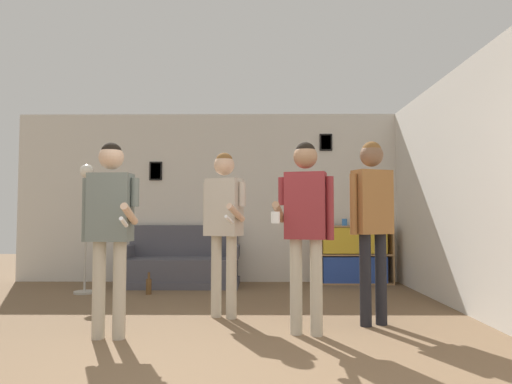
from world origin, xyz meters
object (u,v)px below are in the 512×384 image
object	(u,v)px
person_watcher_holding_cup	(306,215)
person_spectator_near_bookshelf	(372,210)
bottle_on_floor	(149,286)
bookshelf	(354,255)
drinking_cup	(345,222)
person_player_foreground_left	(110,217)
person_player_foreground_center	(224,215)
couch	(181,266)
floor_lamp	(86,207)

from	to	relation	value
person_watcher_holding_cup	person_spectator_near_bookshelf	size ratio (longest dim) A/B	0.96
bottle_on_floor	bookshelf	bearing A→B (deg)	18.34
drinking_cup	bottle_on_floor	bearing A→B (deg)	-160.82
person_player_foreground_left	person_spectator_near_bookshelf	world-z (taller)	person_spectator_near_bookshelf
person_player_foreground_left	person_player_foreground_center	bearing A→B (deg)	41.66
couch	person_spectator_near_bookshelf	size ratio (longest dim) A/B	0.99
bookshelf	drinking_cup	distance (m)	0.52
couch	person_watcher_holding_cup	distance (m)	3.36
drinking_cup	person_player_foreground_left	bearing A→B (deg)	-129.38
couch	bottle_on_floor	xyz separation A→B (m)	(-0.30, -0.78, -0.18)
person_watcher_holding_cup	bottle_on_floor	distance (m)	2.96
couch	floor_lamp	bearing A→B (deg)	-149.15
person_player_foreground_left	person_watcher_holding_cup	size ratio (longest dim) A/B	0.99
floor_lamp	drinking_cup	size ratio (longest dim) A/B	16.58
person_player_foreground_left	person_spectator_near_bookshelf	bearing A→B (deg)	11.81
couch	person_player_foreground_center	xyz separation A→B (m)	(0.82, -2.17, 0.76)
person_player_foreground_left	person_spectator_near_bookshelf	xyz separation A→B (m)	(2.39, 0.50, 0.07)
person_player_foreground_center	floor_lamp	bearing A→B (deg)	143.87
floor_lamp	person_player_foreground_left	bearing A→B (deg)	-64.58
person_player_foreground_center	person_watcher_holding_cup	xyz separation A→B (m)	(0.78, -0.68, 0.00)
person_player_foreground_left	bottle_on_floor	world-z (taller)	person_player_foreground_left
bookshelf	person_spectator_near_bookshelf	distance (m)	2.79
bookshelf	person_spectator_near_bookshelf	xyz separation A→B (m)	(-0.37, -2.69, 0.66)
person_watcher_holding_cup	bookshelf	bearing A→B (deg)	70.99
couch	floor_lamp	world-z (taller)	floor_lamp
bookshelf	bottle_on_floor	distance (m)	3.12
person_watcher_holding_cup	person_player_foreground_center	bearing A→B (deg)	139.16
person_player_foreground_left	person_player_foreground_center	world-z (taller)	person_player_foreground_center
couch	bookshelf	bearing A→B (deg)	4.20
person_watcher_holding_cup	drinking_cup	bearing A→B (deg)	73.32
couch	person_player_foreground_center	world-z (taller)	person_player_foreground_center
bookshelf	bottle_on_floor	xyz separation A→B (m)	(-2.95, -0.98, -0.33)
bookshelf	person_watcher_holding_cup	distance (m)	3.28
bookshelf	floor_lamp	bearing A→B (deg)	-166.74
couch	bookshelf	world-z (taller)	couch
couch	person_watcher_holding_cup	xyz separation A→B (m)	(1.60, -2.85, 0.76)
person_player_foreground_left	person_watcher_holding_cup	xyz separation A→B (m)	(1.70, 0.14, 0.02)
person_watcher_holding_cup	drinking_cup	distance (m)	3.18
person_watcher_holding_cup	couch	bearing A→B (deg)	119.30
floor_lamp	person_watcher_holding_cup	xyz separation A→B (m)	(2.79, -2.14, -0.12)
person_player_foreground_center	drinking_cup	distance (m)	2.92
person_player_foreground_left	drinking_cup	size ratio (longest dim) A/B	15.92
person_player_foreground_left	person_watcher_holding_cup	bearing A→B (deg)	4.73
floor_lamp	drinking_cup	world-z (taller)	floor_lamp
person_player_foreground_center	person_spectator_near_bookshelf	distance (m)	1.50
floor_lamp	person_player_foreground_center	world-z (taller)	floor_lamp
floor_lamp	person_player_foreground_center	size ratio (longest dim) A/B	1.03
bookshelf	person_player_foreground_left	bearing A→B (deg)	-130.83
bookshelf	person_player_foreground_left	xyz separation A→B (m)	(-2.75, -3.19, 0.59)
couch	person_player_foreground_center	bearing A→B (deg)	-69.42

